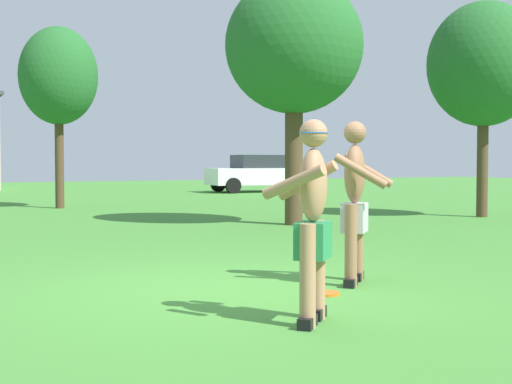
{
  "coord_description": "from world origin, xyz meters",
  "views": [
    {
      "loc": [
        -2.98,
        -6.59,
        1.31
      ],
      "look_at": [
        0.68,
        0.71,
        0.96
      ],
      "focal_mm": 50.12,
      "sensor_mm": 36.0,
      "label": 1
    }
  ],
  "objects": [
    {
      "name": "frisbee",
      "position": [
        0.75,
        -0.68,
        0.01
      ],
      "size": [
        0.28,
        0.28,
        0.03
      ],
      "primitive_type": "cylinder",
      "color": "orange",
      "rests_on": "ground_plane"
    },
    {
      "name": "ground_plane",
      "position": [
        0.0,
        0.0,
        0.0
      ],
      "size": [
        80.0,
        80.0,
        0.0
      ],
      "primitive_type": "plane",
      "color": "#428433"
    },
    {
      "name": "player_with_cap",
      "position": [
        -0.01,
        -1.68,
        0.9
      ],
      "size": [
        0.68,
        0.84,
        1.66
      ],
      "color": "black",
      "rests_on": "ground_plane"
    },
    {
      "name": "tree_behind_players",
      "position": [
        4.3,
        6.19,
        3.64
      ],
      "size": [
        2.82,
        2.82,
        5.07
      ],
      "color": "#4C3823",
      "rests_on": "ground_plane"
    },
    {
      "name": "car_white_near_post",
      "position": [
        10.83,
        20.6,
        0.82
      ],
      "size": [
        4.41,
        2.26,
        1.58
      ],
      "color": "white",
      "rests_on": "ground_plane"
    },
    {
      "name": "player_in_gray",
      "position": [
        1.37,
        -0.28,
        0.92
      ],
      "size": [
        0.85,
        0.71,
        1.73
      ],
      "color": "black",
      "rests_on": "ground_plane"
    },
    {
      "name": "tree_left_field",
      "position": [
        1.03,
        13.62,
        3.65
      ],
      "size": [
        2.16,
        2.16,
        5.03
      ],
      "color": "#4C3823",
      "rests_on": "ground_plane"
    },
    {
      "name": "tree_right_field",
      "position": [
        9.29,
        6.01,
        3.56
      ],
      "size": [
        2.62,
        2.62,
        5.03
      ],
      "color": "#4C3823",
      "rests_on": "ground_plane"
    }
  ]
}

